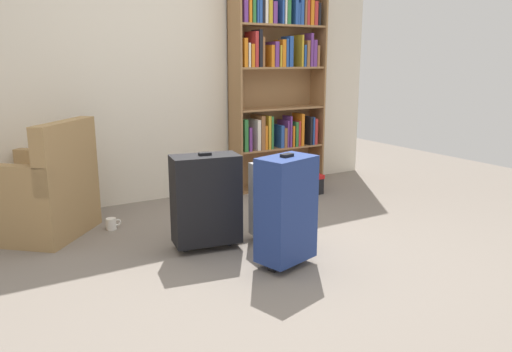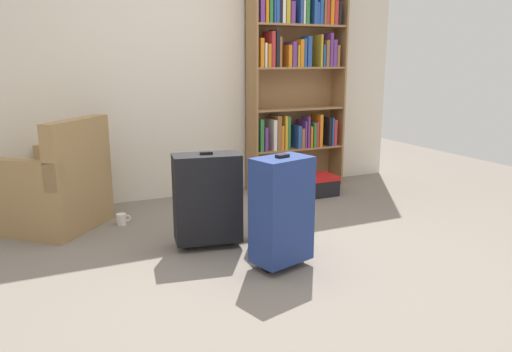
{
  "view_description": "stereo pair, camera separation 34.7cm",
  "coord_description": "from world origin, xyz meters",
  "views": [
    {
      "loc": [
        -1.76,
        -2.63,
        1.35
      ],
      "look_at": [
        -0.03,
        0.28,
        0.55
      ],
      "focal_mm": 34.8,
      "sensor_mm": 36.0,
      "label": 1
    },
    {
      "loc": [
        -1.45,
        -2.79,
        1.35
      ],
      "look_at": [
        -0.03,
        0.28,
        0.55
      ],
      "focal_mm": 34.8,
      "sensor_mm": 36.0,
      "label": 2
    }
  ],
  "objects": [
    {
      "name": "suitcase_silver",
      "position": [
        0.21,
        0.38,
        0.32
      ],
      "size": [
        0.36,
        0.24,
        0.62
      ],
      "color": "#B7BABF",
      "rests_on": "ground"
    },
    {
      "name": "suitcase_black",
      "position": [
        -0.32,
        0.49,
        0.37
      ],
      "size": [
        0.51,
        0.32,
        0.71
      ],
      "color": "black",
      "rests_on": "ground"
    },
    {
      "name": "mug",
      "position": [
        -0.82,
        1.26,
        0.05
      ],
      "size": [
        0.12,
        0.08,
        0.1
      ],
      "color": "white",
      "rests_on": "ground"
    },
    {
      "name": "suitcase_navy_blue",
      "position": [
        -0.01,
        -0.07,
        0.4
      ],
      "size": [
        0.42,
        0.33,
        0.76
      ],
      "color": "navy",
      "rests_on": "ground"
    },
    {
      "name": "bookshelf",
      "position": [
        1.11,
        1.78,
        1.16
      ],
      "size": [
        1.04,
        0.28,
        2.09
      ],
      "color": "olive",
      "rests_on": "ground"
    },
    {
      "name": "back_wall",
      "position": [
        0.0,
        1.97,
        1.3
      ],
      "size": [
        4.76,
        0.1,
        2.6
      ],
      "primitive_type": "cube",
      "color": "beige",
      "rests_on": "ground"
    },
    {
      "name": "storage_box",
      "position": [
        1.14,
        1.38,
        0.11
      ],
      "size": [
        0.42,
        0.3,
        0.2
      ],
      "color": "black",
      "rests_on": "ground"
    },
    {
      "name": "armchair",
      "position": [
        -1.3,
        1.42,
        0.32
      ],
      "size": [
        0.99,
        0.99,
        0.9
      ],
      "color": "#9E7A4C",
      "rests_on": "ground"
    },
    {
      "name": "ground_plane",
      "position": [
        0.0,
        0.0,
        0.0
      ],
      "size": [
        8.33,
        8.33,
        0.0
      ],
      "primitive_type": "plane",
      "color": "slate"
    }
  ]
}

